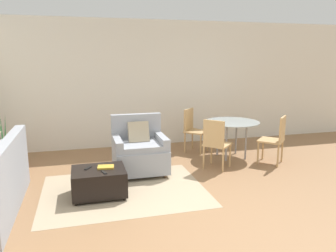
# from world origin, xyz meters

# --- Properties ---
(ground_plane) EXTENTS (20.00, 20.00, 0.00)m
(ground_plane) POSITION_xyz_m (0.00, 0.00, 0.00)
(ground_plane) COLOR #936B47
(wall_back) EXTENTS (12.00, 0.06, 2.75)m
(wall_back) POSITION_xyz_m (0.00, 3.43, 1.38)
(wall_back) COLOR white
(wall_back) RESTS_ON ground_plane
(area_rug) EXTENTS (2.37, 1.83, 0.01)m
(area_rug) POSITION_xyz_m (-0.78, 0.88, 0.00)
(area_rug) COLOR tan
(area_rug) RESTS_ON ground_plane
(armchair) EXTENTS (0.88, 0.81, 0.97)m
(armchair) POSITION_xyz_m (-0.41, 1.61, 0.38)
(armchair) COLOR #999EA8
(armchair) RESTS_ON ground_plane
(ottoman) EXTENTS (0.75, 0.61, 0.39)m
(ottoman) POSITION_xyz_m (-1.15, 0.80, 0.22)
(ottoman) COLOR black
(ottoman) RESTS_ON ground_plane
(book_stack) EXTENTS (0.25, 0.19, 0.03)m
(book_stack) POSITION_xyz_m (-1.04, 0.83, 0.41)
(book_stack) COLOR gold
(book_stack) RESTS_ON ottoman
(tv_remote_primary) EXTENTS (0.11, 0.14, 0.01)m
(tv_remote_primary) POSITION_xyz_m (-1.29, 0.87, 0.40)
(tv_remote_primary) COLOR black
(tv_remote_primary) RESTS_ON ottoman
(tv_remote_secondary) EXTENTS (0.08, 0.16, 0.01)m
(tv_remote_secondary) POSITION_xyz_m (-1.08, 0.64, 0.40)
(tv_remote_secondary) COLOR black
(tv_remote_secondary) RESTS_ON ottoman
(potted_plant) EXTENTS (0.42, 0.42, 1.02)m
(potted_plant) POSITION_xyz_m (-2.68, 2.18, 0.23)
(potted_plant) COLOR maroon
(potted_plant) RESTS_ON ground_plane
(dining_table) EXTENTS (1.06, 1.06, 0.72)m
(dining_table) POSITION_xyz_m (1.50, 2.02, 0.64)
(dining_table) COLOR #99A8AD
(dining_table) RESTS_ON ground_plane
(dining_chair_near_left) EXTENTS (0.59, 0.59, 0.90)m
(dining_chair_near_left) POSITION_xyz_m (0.90, 1.42, 0.52)
(dining_chair_near_left) COLOR tan
(dining_chair_near_left) RESTS_ON ground_plane
(dining_chair_near_right) EXTENTS (0.59, 0.59, 0.90)m
(dining_chair_near_right) POSITION_xyz_m (2.10, 1.42, 0.52)
(dining_chair_near_right) COLOR tan
(dining_chair_near_right) RESTS_ON ground_plane
(dining_chair_far_left) EXTENTS (0.59, 0.59, 0.90)m
(dining_chair_far_left) POSITION_xyz_m (0.90, 2.62, 0.52)
(dining_chair_far_left) COLOR tan
(dining_chair_far_left) RESTS_ON ground_plane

